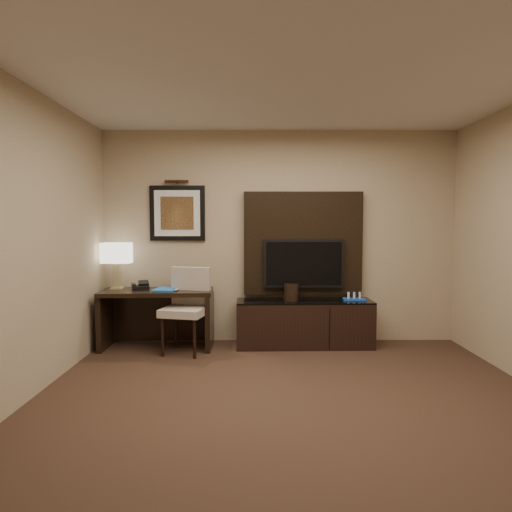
{
  "coord_description": "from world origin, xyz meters",
  "views": [
    {
      "loc": [
        -0.31,
        -3.36,
        1.51
      ],
      "look_at": [
        -0.3,
        1.8,
        1.15
      ],
      "focal_mm": 32.0,
      "sensor_mm": 36.0,
      "label": 1
    }
  ],
  "objects_px": {
    "desk": "(157,319)",
    "credenza": "(304,323)",
    "tv": "(303,263)",
    "table_lamp": "(117,267)",
    "desk_phone": "(141,286)",
    "ice_bucket": "(291,292)",
    "minibar_tray": "(354,296)",
    "desk_chair": "(185,310)"
  },
  "relations": [
    {
      "from": "desk",
      "to": "credenza",
      "type": "bearing_deg",
      "value": -0.43
    },
    {
      "from": "desk",
      "to": "tv",
      "type": "height_order",
      "value": "tv"
    },
    {
      "from": "desk",
      "to": "table_lamp",
      "type": "height_order",
      "value": "table_lamp"
    },
    {
      "from": "desk_phone",
      "to": "table_lamp",
      "type": "bearing_deg",
      "value": 146.07
    },
    {
      "from": "table_lamp",
      "to": "desk_phone",
      "type": "bearing_deg",
      "value": -14.23
    },
    {
      "from": "tv",
      "to": "ice_bucket",
      "type": "bearing_deg",
      "value": -139.06
    },
    {
      "from": "tv",
      "to": "minibar_tray",
      "type": "xyz_separation_m",
      "value": [
        0.62,
        -0.12,
        -0.4
      ]
    },
    {
      "from": "tv",
      "to": "desk_chair",
      "type": "xyz_separation_m",
      "value": [
        -1.43,
        -0.43,
        -0.52
      ]
    },
    {
      "from": "ice_bucket",
      "to": "tv",
      "type": "bearing_deg",
      "value": 40.94
    },
    {
      "from": "tv",
      "to": "table_lamp",
      "type": "xyz_separation_m",
      "value": [
        -2.31,
        -0.12,
        -0.04
      ]
    },
    {
      "from": "tv",
      "to": "minibar_tray",
      "type": "distance_m",
      "value": 0.74
    },
    {
      "from": "desk",
      "to": "desk_phone",
      "type": "height_order",
      "value": "desk_phone"
    },
    {
      "from": "desk",
      "to": "minibar_tray",
      "type": "distance_m",
      "value": 2.43
    },
    {
      "from": "table_lamp",
      "to": "minibar_tray",
      "type": "distance_m",
      "value": 2.95
    },
    {
      "from": "tv",
      "to": "ice_bucket",
      "type": "relative_size",
      "value": 4.9
    },
    {
      "from": "table_lamp",
      "to": "desk_chair",
      "type": "bearing_deg",
      "value": -19.77
    },
    {
      "from": "desk_chair",
      "to": "minibar_tray",
      "type": "relative_size",
      "value": 3.69
    },
    {
      "from": "desk",
      "to": "tv",
      "type": "relative_size",
      "value": 1.33
    },
    {
      "from": "tv",
      "to": "table_lamp",
      "type": "bearing_deg",
      "value": -177.13
    },
    {
      "from": "credenza",
      "to": "desk_chair",
      "type": "height_order",
      "value": "desk_chair"
    },
    {
      "from": "desk_chair",
      "to": "ice_bucket",
      "type": "height_order",
      "value": "desk_chair"
    },
    {
      "from": "desk_chair",
      "to": "desk_phone",
      "type": "distance_m",
      "value": 0.67
    },
    {
      "from": "table_lamp",
      "to": "ice_bucket",
      "type": "relative_size",
      "value": 2.63
    },
    {
      "from": "tv",
      "to": "table_lamp",
      "type": "distance_m",
      "value": 2.32
    },
    {
      "from": "desk_chair",
      "to": "table_lamp",
      "type": "height_order",
      "value": "table_lamp"
    },
    {
      "from": "tv",
      "to": "desk_phone",
      "type": "distance_m",
      "value": 2.03
    },
    {
      "from": "desk_chair",
      "to": "desk",
      "type": "bearing_deg",
      "value": 162.33
    },
    {
      "from": "desk_chair",
      "to": "credenza",
      "type": "bearing_deg",
      "value": 24.83
    },
    {
      "from": "credenza",
      "to": "desk_phone",
      "type": "xyz_separation_m",
      "value": [
        -2.0,
        -0.05,
        0.48
      ]
    },
    {
      "from": "desk_chair",
      "to": "ice_bucket",
      "type": "distance_m",
      "value": 1.31
    },
    {
      "from": "desk",
      "to": "minibar_tray",
      "type": "relative_size",
      "value": 4.88
    },
    {
      "from": "tv",
      "to": "minibar_tray",
      "type": "height_order",
      "value": "tv"
    },
    {
      "from": "table_lamp",
      "to": "minibar_tray",
      "type": "xyz_separation_m",
      "value": [
        2.93,
        -0.01,
        -0.36
      ]
    },
    {
      "from": "tv",
      "to": "desk_phone",
      "type": "height_order",
      "value": "tv"
    },
    {
      "from": "desk",
      "to": "ice_bucket",
      "type": "distance_m",
      "value": 1.67
    },
    {
      "from": "desk_chair",
      "to": "minibar_tray",
      "type": "bearing_deg",
      "value": 21.93
    },
    {
      "from": "desk",
      "to": "tv",
      "type": "distance_m",
      "value": 1.93
    },
    {
      "from": "ice_bucket",
      "to": "credenza",
      "type": "bearing_deg",
      "value": 1.43
    },
    {
      "from": "credenza",
      "to": "table_lamp",
      "type": "relative_size",
      "value": 3.1
    },
    {
      "from": "minibar_tray",
      "to": "ice_bucket",
      "type": "bearing_deg",
      "value": -178.35
    },
    {
      "from": "desk_phone",
      "to": "minibar_tray",
      "type": "height_order",
      "value": "desk_phone"
    },
    {
      "from": "desk",
      "to": "desk_phone",
      "type": "distance_m",
      "value": 0.45
    }
  ]
}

